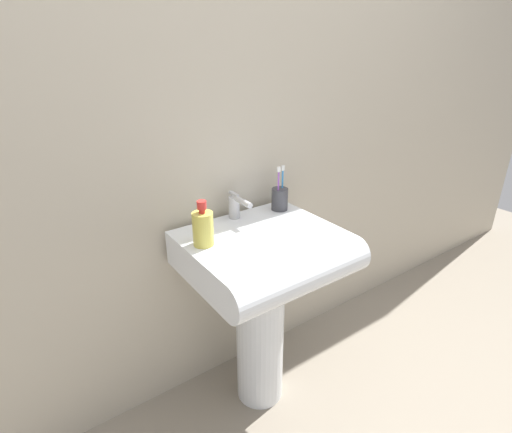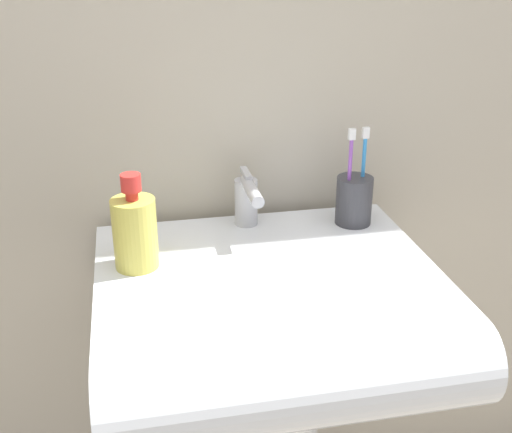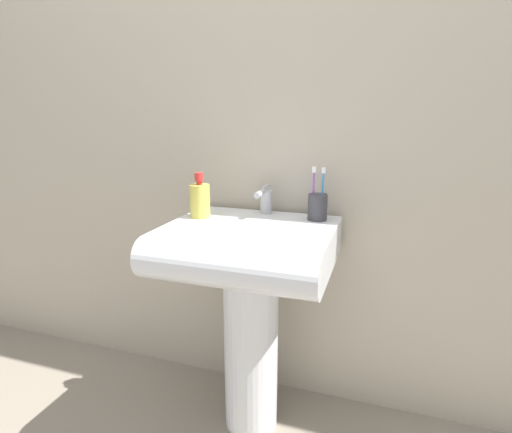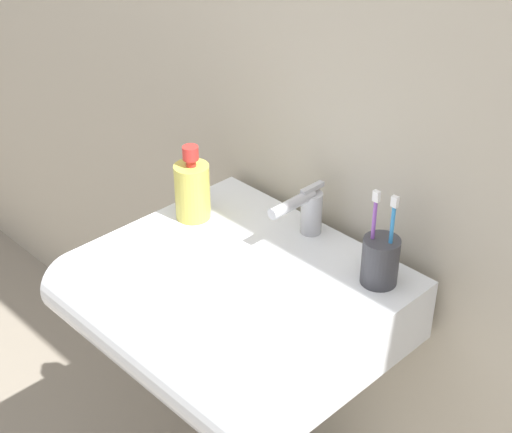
# 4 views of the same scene
# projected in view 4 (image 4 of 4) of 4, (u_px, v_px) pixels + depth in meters

# --- Properties ---
(wall_back) EXTENTS (5.00, 0.05, 2.40)m
(wall_back) POSITION_uv_depth(u_px,v_px,m) (352.00, 8.00, 1.38)
(wall_back) COLOR #B7AD99
(wall_back) RESTS_ON ground
(sink_basin) EXTENTS (0.55, 0.50, 0.13)m
(sink_basin) POSITION_uv_depth(u_px,v_px,m) (228.00, 307.00, 1.46)
(sink_basin) COLOR white
(sink_basin) RESTS_ON sink_pedestal
(faucet) EXTENTS (0.04, 0.14, 0.10)m
(faucet) POSITION_uv_depth(u_px,v_px,m) (308.00, 210.00, 1.52)
(faucet) COLOR #B7B7BC
(faucet) RESTS_ON sink_basin
(toothbrush_cup) EXTENTS (0.07, 0.07, 0.19)m
(toothbrush_cup) POSITION_uv_depth(u_px,v_px,m) (380.00, 260.00, 1.39)
(toothbrush_cup) COLOR #38383D
(toothbrush_cup) RESTS_ON sink_basin
(soap_bottle) EXTENTS (0.07, 0.07, 0.16)m
(soap_bottle) POSITION_uv_depth(u_px,v_px,m) (192.00, 190.00, 1.57)
(soap_bottle) COLOR gold
(soap_bottle) RESTS_ON sink_basin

